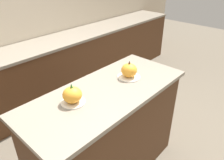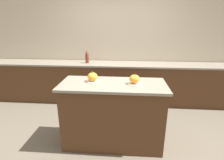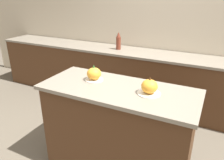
# 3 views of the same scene
# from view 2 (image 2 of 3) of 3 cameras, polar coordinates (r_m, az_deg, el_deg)

# --- Properties ---
(ground_plane) EXTENTS (12.00, 12.00, 0.00)m
(ground_plane) POSITION_cam_2_polar(r_m,az_deg,el_deg) (2.86, 0.28, -19.46)
(ground_plane) COLOR #665B4C
(wall_back) EXTENTS (8.00, 0.06, 2.50)m
(wall_back) POSITION_cam_2_polar(r_m,az_deg,el_deg) (4.12, 2.32, 11.26)
(wall_back) COLOR beige
(wall_back) RESTS_ON ground_plane
(kitchen_island) EXTENTS (1.47, 0.63, 0.95)m
(kitchen_island) POSITION_cam_2_polar(r_m,az_deg,el_deg) (2.60, 0.29, -11.06)
(kitchen_island) COLOR #4C2D19
(kitchen_island) RESTS_ON ground_plane
(back_counter) EXTENTS (6.00, 0.60, 0.90)m
(back_counter) POSITION_cam_2_polar(r_m,az_deg,el_deg) (3.98, 1.96, -0.85)
(back_counter) COLOR #4C2D19
(back_counter) RESTS_ON ground_plane
(pumpkin_cake_left) EXTENTS (0.18, 0.18, 0.16)m
(pumpkin_cake_left) POSITION_cam_2_polar(r_m,az_deg,el_deg) (2.48, -6.36, 0.93)
(pumpkin_cake_left) COLOR silver
(pumpkin_cake_left) RESTS_ON kitchen_island
(pumpkin_cake_right) EXTENTS (0.20, 0.20, 0.16)m
(pumpkin_cake_right) POSITION_cam_2_polar(r_m,az_deg,el_deg) (2.39, 7.34, 0.16)
(pumpkin_cake_right) COLOR silver
(pumpkin_cake_right) RESTS_ON kitchen_island
(bottle_tall) EXTENTS (0.08, 0.08, 0.28)m
(bottle_tall) POSITION_cam_2_polar(r_m,az_deg,el_deg) (3.91, -8.15, 7.49)
(bottle_tall) COLOR maroon
(bottle_tall) RESTS_ON back_counter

